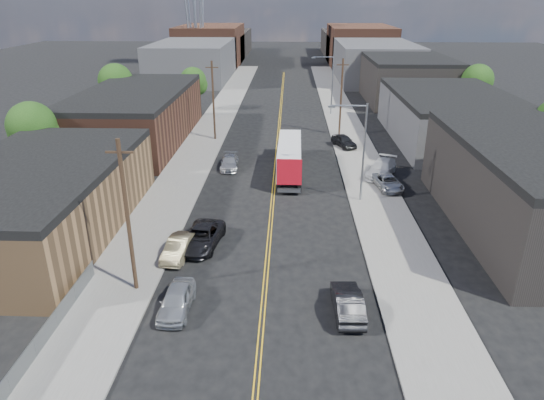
# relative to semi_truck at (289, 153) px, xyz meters

# --- Properties ---
(ground) EXTENTS (260.00, 260.00, 0.00)m
(ground) POSITION_rel_semi_truck_xyz_m (-1.50, 27.03, -2.02)
(ground) COLOR black
(ground) RESTS_ON ground
(centerline) EXTENTS (0.32, 120.00, 0.01)m
(centerline) POSITION_rel_semi_truck_xyz_m (-1.50, 12.03, -2.01)
(centerline) COLOR gold
(centerline) RESTS_ON ground
(sidewalk_left) EXTENTS (5.00, 140.00, 0.15)m
(sidewalk_left) POSITION_rel_semi_truck_xyz_m (-11.00, 12.03, -1.94)
(sidewalk_left) COLOR slate
(sidewalk_left) RESTS_ON ground
(sidewalk_right) EXTENTS (5.00, 140.00, 0.15)m
(sidewalk_right) POSITION_rel_semi_truck_xyz_m (8.00, 12.03, -1.94)
(sidewalk_right) COLOR slate
(sidewalk_right) RESTS_ON ground
(warehouse_tan) EXTENTS (12.00, 22.00, 5.60)m
(warehouse_tan) POSITION_rel_semi_truck_xyz_m (-19.50, -14.97, 0.78)
(warehouse_tan) COLOR brown
(warehouse_tan) RESTS_ON ground
(warehouse_brown) EXTENTS (12.00, 26.00, 6.60)m
(warehouse_brown) POSITION_rel_semi_truck_xyz_m (-19.50, 11.03, 1.28)
(warehouse_brown) COLOR #45261B
(warehouse_brown) RESTS_ON ground
(industrial_right_b) EXTENTS (14.00, 24.00, 6.10)m
(industrial_right_b) POSITION_rel_semi_truck_xyz_m (20.50, 13.03, 1.03)
(industrial_right_b) COLOR #3C3C3E
(industrial_right_b) RESTS_ON ground
(industrial_right_c) EXTENTS (14.00, 22.00, 7.60)m
(industrial_right_c) POSITION_rel_semi_truck_xyz_m (20.50, 39.03, 1.78)
(industrial_right_c) COLOR black
(industrial_right_c) RESTS_ON ground
(skyline_left_a) EXTENTS (16.00, 30.00, 8.00)m
(skyline_left_a) POSITION_rel_semi_truck_xyz_m (-21.50, 62.03, 1.98)
(skyline_left_a) COLOR #3C3C3E
(skyline_left_a) RESTS_ON ground
(skyline_right_a) EXTENTS (16.00, 30.00, 8.00)m
(skyline_right_a) POSITION_rel_semi_truck_xyz_m (18.50, 62.03, 1.98)
(skyline_right_a) COLOR #3C3C3E
(skyline_right_a) RESTS_ON ground
(skyline_left_b) EXTENTS (16.00, 26.00, 10.00)m
(skyline_left_b) POSITION_rel_semi_truck_xyz_m (-21.50, 87.03, 2.98)
(skyline_left_b) COLOR #45261B
(skyline_left_b) RESTS_ON ground
(skyline_right_b) EXTENTS (16.00, 26.00, 10.00)m
(skyline_right_b) POSITION_rel_semi_truck_xyz_m (18.50, 87.03, 2.98)
(skyline_right_b) COLOR #45261B
(skyline_right_b) RESTS_ON ground
(skyline_left_c) EXTENTS (16.00, 40.00, 7.00)m
(skyline_left_c) POSITION_rel_semi_truck_xyz_m (-21.50, 107.03, 1.48)
(skyline_left_c) COLOR black
(skyline_left_c) RESTS_ON ground
(skyline_right_c) EXTENTS (16.00, 40.00, 7.00)m
(skyline_right_c) POSITION_rel_semi_truck_xyz_m (18.50, 107.03, 1.48)
(skyline_right_c) COLOR black
(skyline_right_c) RESTS_ON ground
(streetlight_near) EXTENTS (3.39, 0.25, 9.00)m
(streetlight_near) POSITION_rel_semi_truck_xyz_m (6.10, -7.97, 3.31)
(streetlight_near) COLOR gray
(streetlight_near) RESTS_ON ground
(streetlight_far) EXTENTS (3.39, 0.25, 9.00)m
(streetlight_far) POSITION_rel_semi_truck_xyz_m (6.10, 27.03, 3.31)
(streetlight_far) COLOR gray
(streetlight_far) RESTS_ON ground
(utility_pole_left_near) EXTENTS (1.60, 0.26, 10.00)m
(utility_pole_left_near) POSITION_rel_semi_truck_xyz_m (-9.70, -22.97, 3.12)
(utility_pole_left_near) COLOR black
(utility_pole_left_near) RESTS_ON ground
(utility_pole_left_far) EXTENTS (1.60, 0.26, 10.00)m
(utility_pole_left_far) POSITION_rel_semi_truck_xyz_m (-9.70, 12.03, 3.12)
(utility_pole_left_far) COLOR black
(utility_pole_left_far) RESTS_ON ground
(utility_pole_right) EXTENTS (1.60, 0.26, 10.00)m
(utility_pole_right) POSITION_rel_semi_truck_xyz_m (6.70, 15.03, 3.12)
(utility_pole_right) COLOR black
(utility_pole_right) RESTS_ON ground
(chainlink_fence) EXTENTS (0.05, 16.00, 1.22)m
(chainlink_fence) POSITION_rel_semi_truck_xyz_m (-13.00, -29.47, -1.36)
(chainlink_fence) COLOR slate
(chainlink_fence) RESTS_ON ground
(tree_left_near) EXTENTS (4.85, 4.76, 7.91)m
(tree_left_near) POSITION_rel_semi_truck_xyz_m (-25.44, -2.97, 3.16)
(tree_left_near) COLOR black
(tree_left_near) RESTS_ON ground
(tree_left_mid) EXTENTS (5.10, 5.04, 8.37)m
(tree_left_mid) POSITION_rel_semi_truck_xyz_m (-25.44, 22.03, 3.46)
(tree_left_mid) COLOR black
(tree_left_mid) RESTS_ON ground
(tree_left_far) EXTENTS (4.35, 4.20, 6.97)m
(tree_left_far) POSITION_rel_semi_truck_xyz_m (-15.44, 29.03, 2.55)
(tree_left_far) COLOR black
(tree_left_far) RESTS_ON ground
(tree_right_far) EXTENTS (4.85, 4.76, 7.91)m
(tree_right_far) POSITION_rel_semi_truck_xyz_m (28.56, 27.03, 3.16)
(tree_right_far) COLOR black
(tree_right_far) RESTS_ON ground
(semi_truck) EXTENTS (2.47, 13.61, 3.55)m
(semi_truck) POSITION_rel_semi_truck_xyz_m (0.00, 0.00, 0.00)
(semi_truck) COLOR silver
(semi_truck) RESTS_ON ground
(car_left_a) EXTENTS (1.84, 4.36, 1.47)m
(car_left_a) POSITION_rel_semi_truck_xyz_m (-6.61, -25.09, -1.28)
(car_left_a) COLOR #B2B5B7
(car_left_a) RESTS_ON ground
(car_left_b) EXTENTS (1.95, 4.41, 1.41)m
(car_left_b) POSITION_rel_semi_truck_xyz_m (-7.90, -18.58, -1.32)
(car_left_b) COLOR #7A6F50
(car_left_b) RESTS_ON ground
(car_left_c) EXTENTS (3.24, 5.76, 1.52)m
(car_left_c) POSITION_rel_semi_truck_xyz_m (-6.50, -16.97, -1.26)
(car_left_c) COLOR black
(car_left_c) RESTS_ON ground
(car_left_d) EXTENTS (2.08, 4.63, 1.32)m
(car_left_d) POSITION_rel_semi_truck_xyz_m (-6.50, 0.85, -1.36)
(car_left_d) COLOR #97999C
(car_left_d) RESTS_ON ground
(car_right_oncoming) EXTENTS (1.75, 4.62, 1.51)m
(car_right_oncoming) POSITION_rel_semi_truck_xyz_m (3.50, -24.97, -1.27)
(car_right_oncoming) COLOR black
(car_right_oncoming) RESTS_ON ground
(car_right_lot_a) EXTENTS (2.90, 4.91, 1.28)m
(car_right_lot_a) POSITION_rel_semi_truck_xyz_m (9.50, -4.97, -1.23)
(car_right_lot_a) COLOR #A4A7A9
(car_right_lot_a) RESTS_ON sidewalk_right
(car_right_lot_b) EXTENTS (4.30, 6.01, 1.62)m
(car_right_lot_b) POSITION_rel_semi_truck_xyz_m (9.50, -1.46, -1.06)
(car_right_lot_b) COLOR #BBBBBB
(car_right_lot_b) RESTS_ON sidewalk_right
(car_right_lot_c) EXTENTS (3.24, 4.60, 1.46)m
(car_right_lot_c) POSITION_rel_semi_truck_xyz_m (6.70, 8.97, -1.14)
(car_right_lot_c) COLOR black
(car_right_lot_c) RESTS_ON sidewalk_right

